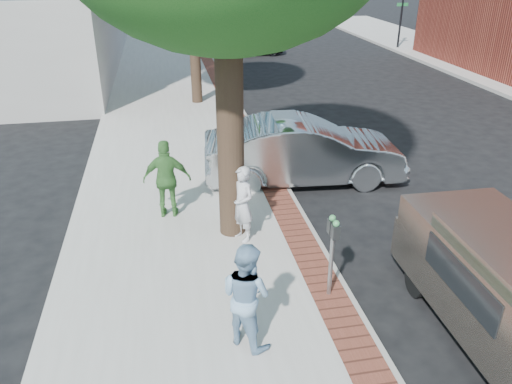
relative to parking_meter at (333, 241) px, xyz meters
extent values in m
plane|color=black|center=(-0.70, 0.52, -1.21)|extent=(120.00, 120.00, 0.00)
cube|color=#9E9991|center=(-2.20, 8.52, -1.13)|extent=(5.00, 60.00, 0.15)
cube|color=brown|center=(0.00, 8.52, -1.05)|extent=(0.60, 60.00, 0.01)
cube|color=gray|center=(0.35, 8.52, -1.13)|extent=(0.10, 60.00, 0.15)
cylinder|color=black|center=(0.20, 22.52, 0.69)|extent=(0.12, 0.12, 3.80)
imported|color=black|center=(0.20, 22.52, 1.79)|extent=(0.18, 0.15, 0.90)
cube|color=#1E7238|center=(0.20, 22.52, 1.39)|extent=(0.70, 0.03, 0.18)
cylinder|color=black|center=(11.80, 22.52, 0.69)|extent=(0.12, 0.12, 3.80)
cube|color=#1E7238|center=(11.80, 22.52, 1.39)|extent=(0.70, 0.03, 0.18)
cylinder|color=black|center=(-1.30, 2.42, 1.14)|extent=(0.52, 0.52, 4.40)
cylinder|color=black|center=(-1.20, 12.52, 0.87)|extent=(0.40, 0.40, 3.85)
cylinder|color=gray|center=(0.00, 0.00, -0.48)|extent=(0.07, 0.07, 1.15)
cube|color=#2D3030|center=(0.00, -0.09, 0.21)|extent=(0.12, 0.14, 0.24)
cube|color=#2D3030|center=(0.00, 0.09, 0.21)|extent=(0.12, 0.14, 0.24)
sphere|color=#3F8C4C|center=(0.00, -0.09, 0.36)|extent=(0.11, 0.11, 0.11)
sphere|color=#3F8C4C|center=(0.00, 0.09, 0.36)|extent=(0.11, 0.11, 0.11)
imported|color=#B6B6BC|center=(-1.13, 2.07, -0.27)|extent=(0.59, 0.68, 1.56)
imported|color=#7FA4C4|center=(-1.56, -0.84, -0.22)|extent=(1.00, 1.02, 1.66)
imported|color=#417B38|center=(-2.56, 3.36, -0.19)|extent=(1.06, 0.54, 1.74)
imported|color=#A6A9AD|center=(0.90, 4.90, -0.38)|extent=(5.16, 2.16, 1.66)
imported|color=black|center=(2.51, 22.66, -0.48)|extent=(4.30, 1.79, 1.45)
cube|color=gray|center=(2.34, 0.40, -0.53)|extent=(1.75, 0.87, 0.75)
cylinder|color=black|center=(1.56, -0.10, -0.91)|extent=(0.22, 0.60, 0.60)
cylinder|color=black|center=(3.10, -0.13, -0.91)|extent=(0.22, 0.60, 0.60)
cube|color=black|center=(1.41, -1.36, 0.01)|extent=(0.05, 1.87, 0.51)
cube|color=black|center=(2.35, 0.82, -0.22)|extent=(1.50, 0.05, 0.37)
camera|label=1|loc=(-2.50, -6.53, 4.19)|focal=35.00mm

